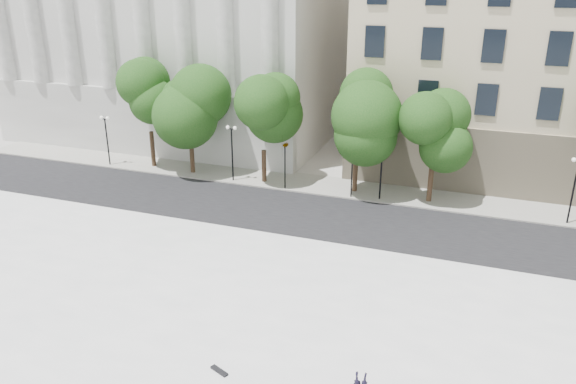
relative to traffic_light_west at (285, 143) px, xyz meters
name	(u,v)px	position (x,y,z in m)	size (l,w,h in m)	color
ground	(128,384)	(1.50, -22.30, -3.65)	(160.00, 160.00, 0.00)	beige
plaza	(167,336)	(1.50, -19.30, -3.43)	(44.00, 22.00, 0.45)	white
street	(284,214)	(1.50, -4.30, -3.64)	(60.00, 8.00, 0.02)	black
far_sidewalk	(311,184)	(1.50, 1.70, -3.59)	(60.00, 4.00, 0.12)	#A2A096
traffic_light_west	(285,143)	(0.00, 0.00, 0.00)	(0.91, 1.66, 4.16)	black
traffic_light_east	(353,150)	(5.09, 0.00, -0.01)	(0.43, 1.63, 4.15)	black
skateboard	(219,371)	(4.86, -20.92, -3.16)	(0.85, 0.22, 0.09)	black
street_trees	(324,119)	(2.60, 1.17, 1.77)	(39.03, 5.01, 8.04)	#382619
lamp_posts	(308,152)	(1.67, 0.30, -0.60)	(36.22, 0.28, 4.53)	black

